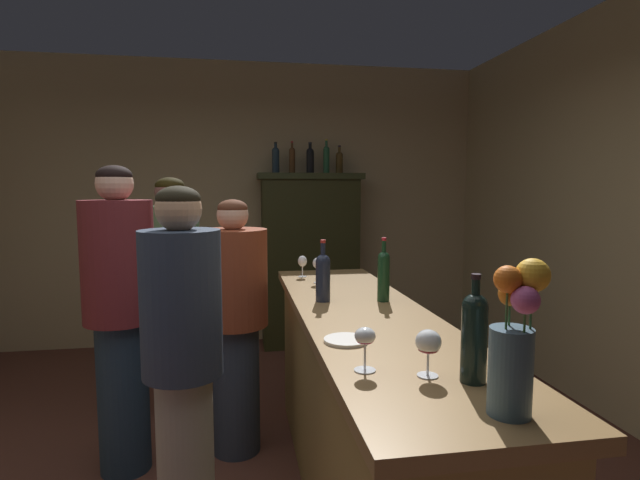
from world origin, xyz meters
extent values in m
cube|color=tan|center=(0.00, 3.04, 1.44)|extent=(5.30, 0.12, 2.88)
cube|color=olive|center=(0.68, 0.07, 0.48)|extent=(0.55, 2.42, 0.95)
cube|color=olive|center=(0.68, 0.07, 0.98)|extent=(0.63, 2.52, 0.05)
cube|color=#282A13|center=(0.80, 2.73, 0.88)|extent=(0.96, 0.36, 1.75)
cube|color=#292F18|center=(0.80, 2.73, 1.72)|extent=(1.04, 0.42, 0.06)
cylinder|color=#16361D|center=(0.83, 0.29, 1.12)|extent=(0.06, 0.06, 0.23)
sphere|color=#16361D|center=(0.83, 0.29, 1.24)|extent=(0.06, 0.06, 0.06)
cylinder|color=#16361D|center=(0.83, 0.29, 1.28)|extent=(0.02, 0.02, 0.09)
cylinder|color=red|center=(0.83, 0.29, 1.33)|extent=(0.02, 0.02, 0.02)
cylinder|color=#1E2435|center=(0.52, 0.34, 1.11)|extent=(0.08, 0.08, 0.21)
sphere|color=#1E2435|center=(0.52, 0.34, 1.22)|extent=(0.08, 0.08, 0.08)
cylinder|color=#1E2435|center=(0.52, 0.34, 1.27)|extent=(0.03, 0.03, 0.10)
cylinder|color=red|center=(0.52, 0.34, 1.32)|extent=(0.03, 0.03, 0.02)
cylinder|color=black|center=(0.78, -0.81, 1.12)|extent=(0.08, 0.08, 0.24)
sphere|color=black|center=(0.78, -0.81, 1.24)|extent=(0.08, 0.08, 0.08)
cylinder|color=black|center=(0.78, -0.81, 1.28)|extent=(0.03, 0.03, 0.08)
cylinder|color=black|center=(0.78, -0.81, 1.33)|extent=(0.03, 0.03, 0.02)
cylinder|color=white|center=(0.51, 1.08, 1.01)|extent=(0.06, 0.06, 0.00)
cylinder|color=white|center=(0.51, 1.08, 1.04)|extent=(0.01, 0.01, 0.07)
ellipsoid|color=white|center=(0.51, 1.08, 1.11)|extent=(0.06, 0.06, 0.07)
cylinder|color=white|center=(0.57, 0.84, 1.01)|extent=(0.06, 0.06, 0.00)
cylinder|color=white|center=(0.57, 0.84, 1.05)|extent=(0.01, 0.01, 0.09)
ellipsoid|color=white|center=(0.57, 0.84, 1.13)|extent=(0.07, 0.07, 0.07)
cylinder|color=white|center=(0.48, -0.67, 1.01)|extent=(0.07, 0.07, 0.00)
cylinder|color=white|center=(0.48, -0.67, 1.05)|extent=(0.01, 0.01, 0.09)
ellipsoid|color=white|center=(0.48, -0.67, 1.12)|extent=(0.07, 0.07, 0.06)
ellipsoid|color=maroon|center=(0.48, -0.67, 1.11)|extent=(0.06, 0.06, 0.02)
cylinder|color=white|center=(0.66, -0.75, 1.01)|extent=(0.07, 0.07, 0.00)
cylinder|color=white|center=(0.66, -0.75, 1.04)|extent=(0.01, 0.01, 0.07)
ellipsoid|color=white|center=(0.66, -0.75, 1.12)|extent=(0.08, 0.08, 0.08)
ellipsoid|color=maroon|center=(0.66, -0.75, 1.10)|extent=(0.07, 0.07, 0.03)
cylinder|color=#3E5A6D|center=(0.77, -1.03, 1.12)|extent=(0.11, 0.11, 0.23)
cylinder|color=#38602D|center=(0.82, -1.05, 1.26)|extent=(0.01, 0.01, 0.23)
sphere|color=gold|center=(0.82, -1.05, 1.38)|extent=(0.09, 0.09, 0.09)
cylinder|color=#38602D|center=(0.78, -1.01, 1.23)|extent=(0.01, 0.01, 0.18)
sphere|color=orange|center=(0.78, -1.01, 1.32)|extent=(0.06, 0.06, 0.06)
cylinder|color=#38602D|center=(0.75, -1.04, 1.26)|extent=(0.01, 0.01, 0.22)
sphere|color=orange|center=(0.75, -1.04, 1.37)|extent=(0.07, 0.07, 0.07)
cylinder|color=#38602D|center=(0.78, -1.08, 1.23)|extent=(0.01, 0.01, 0.18)
sphere|color=#BD508E|center=(0.78, -1.08, 1.32)|extent=(0.07, 0.07, 0.07)
cylinder|color=white|center=(0.49, -0.36, 1.01)|extent=(0.17, 0.17, 0.01)
cylinder|color=#1D2F3B|center=(0.46, 2.73, 1.86)|extent=(0.07, 0.07, 0.22)
sphere|color=#1D2F3B|center=(0.46, 2.73, 1.97)|extent=(0.07, 0.07, 0.07)
cylinder|color=#1D2F3B|center=(0.46, 2.73, 2.00)|extent=(0.03, 0.03, 0.07)
cylinder|color=black|center=(0.46, 2.73, 2.05)|extent=(0.03, 0.03, 0.02)
cylinder|color=#4C2F17|center=(0.63, 2.73, 1.86)|extent=(0.06, 0.06, 0.22)
sphere|color=#4C2F17|center=(0.63, 2.73, 1.97)|extent=(0.06, 0.06, 0.06)
cylinder|color=#4C2F17|center=(0.63, 2.73, 2.01)|extent=(0.02, 0.02, 0.08)
cylinder|color=#AA2427|center=(0.63, 2.73, 2.06)|extent=(0.02, 0.02, 0.02)
cylinder|color=black|center=(0.81, 2.73, 1.86)|extent=(0.08, 0.08, 0.21)
sphere|color=black|center=(0.81, 2.73, 1.96)|extent=(0.08, 0.08, 0.08)
cylinder|color=black|center=(0.81, 2.73, 2.00)|extent=(0.03, 0.03, 0.08)
cylinder|color=black|center=(0.81, 2.73, 2.05)|extent=(0.03, 0.03, 0.02)
cylinder|color=#225234|center=(0.97, 2.73, 1.87)|extent=(0.06, 0.06, 0.24)
sphere|color=#225234|center=(0.97, 2.73, 1.99)|extent=(0.06, 0.06, 0.06)
cylinder|color=#225234|center=(0.97, 2.73, 2.03)|extent=(0.02, 0.02, 0.09)
cylinder|color=gold|center=(0.97, 2.73, 2.08)|extent=(0.03, 0.03, 0.02)
cylinder|color=#443215|center=(1.10, 2.73, 1.84)|extent=(0.07, 0.07, 0.18)
sphere|color=#443215|center=(1.10, 2.73, 1.93)|extent=(0.07, 0.07, 0.07)
cylinder|color=#443215|center=(1.10, 2.73, 1.97)|extent=(0.03, 0.03, 0.08)
cylinder|color=black|center=(1.10, 2.73, 2.02)|extent=(0.03, 0.03, 0.02)
cylinder|color=#212843|center=(-0.37, 1.35, 0.43)|extent=(0.27, 0.27, 0.86)
cylinder|color=#4B6E46|center=(-0.37, 1.35, 1.17)|extent=(0.38, 0.38, 0.61)
sphere|color=brown|center=(-0.37, 1.35, 1.57)|extent=(0.21, 0.21, 0.21)
ellipsoid|color=black|center=(-0.37, 1.35, 1.62)|extent=(0.20, 0.20, 0.11)
cylinder|color=#1D3043|center=(-0.57, 0.65, 0.43)|extent=(0.28, 0.28, 0.86)
cylinder|color=maroon|center=(-0.57, 0.65, 1.20)|extent=(0.39, 0.39, 0.67)
sphere|color=#D3A58B|center=(-0.57, 0.65, 1.62)|extent=(0.20, 0.20, 0.20)
ellipsoid|color=black|center=(-0.57, 0.65, 1.67)|extent=(0.19, 0.19, 0.11)
cylinder|color=#2A3545|center=(0.05, 0.75, 0.39)|extent=(0.29, 0.29, 0.78)
cylinder|color=brown|center=(0.05, 0.75, 1.07)|extent=(0.40, 0.40, 0.58)
sphere|color=#D3A387|center=(0.05, 0.75, 1.44)|extent=(0.18, 0.18, 0.18)
ellipsoid|color=#542D1C|center=(0.05, 0.75, 1.48)|extent=(0.17, 0.17, 0.10)
cylinder|color=#999C8E|center=(-0.16, -0.09, 0.41)|extent=(0.24, 0.24, 0.81)
cylinder|color=#2C374A|center=(-0.16, -0.09, 1.12)|extent=(0.33, 0.33, 0.61)
sphere|color=tan|center=(-0.16, -0.09, 1.51)|extent=(0.19, 0.19, 0.19)
ellipsoid|color=black|center=(-0.16, -0.09, 1.56)|extent=(0.18, 0.18, 0.10)
camera|label=1|loc=(0.08, -2.17, 1.59)|focal=27.66mm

